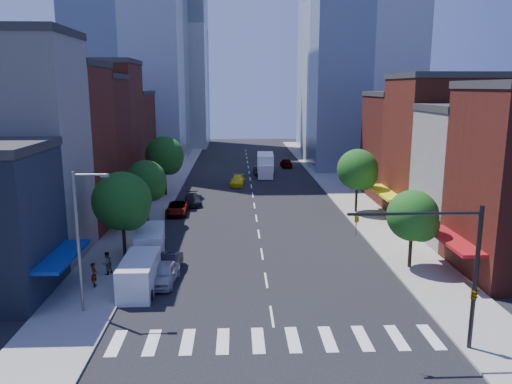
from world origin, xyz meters
TOP-DOWN VIEW (x-y plane):
  - ground at (0.00, 0.00)m, footprint 220.00×220.00m
  - sidewalk_left at (-12.50, 40.00)m, footprint 5.00×120.00m
  - sidewalk_right at (12.50, 40.00)m, footprint 5.00×120.00m
  - crosswalk at (0.00, -3.00)m, footprint 19.00×3.00m
  - bldg_left_1 at (-21.00, 12.00)m, footprint 12.00×8.00m
  - bldg_left_2 at (-21.00, 20.50)m, footprint 12.00×9.00m
  - bldg_left_3 at (-21.00, 29.00)m, footprint 12.00×8.00m
  - bldg_left_4 at (-21.00, 37.50)m, footprint 12.00×9.00m
  - bldg_left_5 at (-21.00, 47.00)m, footprint 12.00×10.00m
  - bldg_right_1 at (21.00, 15.00)m, footprint 12.00×8.00m
  - bldg_right_2 at (21.00, 24.00)m, footprint 12.00×10.00m
  - bldg_right_3 at (21.00, 34.00)m, footprint 12.00×10.00m
  - tower_far_w at (-18.00, 95.00)m, footprint 18.00×18.00m
  - traffic_signal at (9.94, -4.50)m, footprint 7.24×2.24m
  - streetlight at (-11.81, 1.00)m, footprint 2.25×0.25m
  - tree_left_near at (-11.35, 10.92)m, footprint 4.80×4.80m
  - tree_left_mid at (-11.35, 21.92)m, footprint 4.20×4.20m
  - tree_left_far at (-11.35, 35.92)m, footprint 5.00×5.00m
  - tree_right_near at (11.65, 7.92)m, footprint 4.00×4.00m
  - tree_right_far at (11.65, 25.92)m, footprint 4.60×4.60m
  - parked_car_front at (-7.50, 5.72)m, footprint 2.18×4.61m
  - parked_car_second at (-7.50, 7.89)m, footprint 1.94×4.37m
  - parked_car_third at (-8.89, 26.18)m, footprint 2.31×4.97m
  - parked_car_rear at (-7.50, 30.67)m, footprint 2.46×4.79m
  - cargo_van_near at (-9.05, 4.34)m, footprint 2.34×5.64m
  - cargo_van_far at (-9.48, 11.73)m, footprint 2.81×5.81m
  - taxi at (-1.98, 42.88)m, footprint 2.35×4.93m
  - traffic_car_oncoming at (1.50, 51.88)m, footprint 1.86×4.35m
  - traffic_car_far at (6.83, 59.58)m, footprint 1.94×4.59m
  - box_truck at (2.56, 51.05)m, footprint 2.97×8.70m
  - pedestrian_near at (-12.35, 5.00)m, footprint 0.52×0.70m
  - pedestrian_far at (-12.06, 7.40)m, footprint 1.03×1.08m

SIDE VIEW (x-z plane):
  - ground at x=0.00m, z-range 0.00..0.00m
  - crosswalk at x=0.00m, z-range 0.00..0.01m
  - sidewalk_left at x=-12.50m, z-range 0.00..0.15m
  - sidewalk_right at x=12.50m, z-range 0.00..0.15m
  - parked_car_rear at x=-7.50m, z-range 0.00..1.33m
  - parked_car_third at x=-8.89m, z-range 0.00..1.38m
  - taxi at x=-1.98m, z-range 0.00..1.39m
  - parked_car_second at x=-7.50m, z-range 0.00..1.39m
  - traffic_car_oncoming at x=1.50m, z-range 0.00..1.40m
  - parked_car_front at x=-7.50m, z-range 0.00..1.52m
  - traffic_car_far at x=6.83m, z-range 0.00..1.55m
  - pedestrian_far at x=-12.06m, z-range 0.15..1.90m
  - pedestrian_near at x=-12.35m, z-range 0.15..1.91m
  - cargo_van_far at x=-9.48m, z-range -0.01..2.38m
  - cargo_van_near at x=-9.05m, z-range -0.01..2.38m
  - box_truck at x=2.56m, z-range -0.09..3.37m
  - traffic_signal at x=9.94m, z-range 0.16..8.16m
  - tree_right_near at x=11.65m, z-range 1.09..7.29m
  - tree_left_mid at x=-11.35m, z-range 1.20..7.85m
  - tree_right_far at x=11.65m, z-range 1.26..8.46m
  - tree_left_near at x=-11.35m, z-range 1.22..8.52m
  - tree_left_far at x=-11.35m, z-range 1.33..9.08m
  - streetlight at x=-11.81m, z-range 0.78..9.78m
  - bldg_right_1 at x=21.00m, z-range 0.00..12.00m
  - bldg_left_5 at x=-21.00m, z-range 0.00..13.00m
  - bldg_right_3 at x=21.00m, z-range 0.00..13.00m
  - bldg_left_3 at x=-21.00m, z-range 0.00..15.00m
  - bldg_right_2 at x=21.00m, z-range 0.00..15.00m
  - bldg_left_2 at x=-21.00m, z-range 0.00..16.00m
  - bldg_left_4 at x=-21.00m, z-range 0.00..17.00m
  - bldg_left_1 at x=-21.00m, z-range 0.00..18.00m
  - tower_far_w at x=-18.00m, z-range 0.00..56.00m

